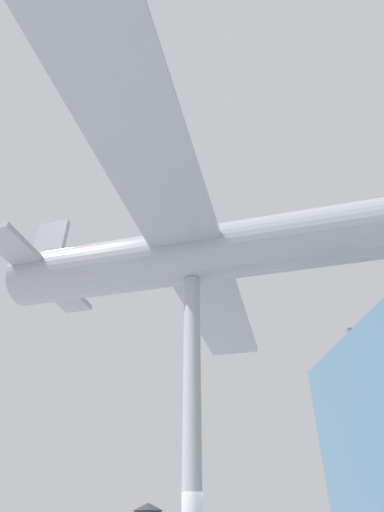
% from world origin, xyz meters
% --- Properties ---
extents(support_pylon_central, '(0.43, 0.43, 7.61)m').
position_xyz_m(support_pylon_central, '(0.00, 0.00, 3.81)').
color(support_pylon_central, '#999EA3').
rests_on(support_pylon_central, ground_plane).
extents(suspended_airplane, '(15.39, 12.77, 3.03)m').
position_xyz_m(suspended_airplane, '(0.08, 0.21, 8.44)').
color(suspended_airplane, '#93999E').
rests_on(suspended_airplane, support_pylon_central).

